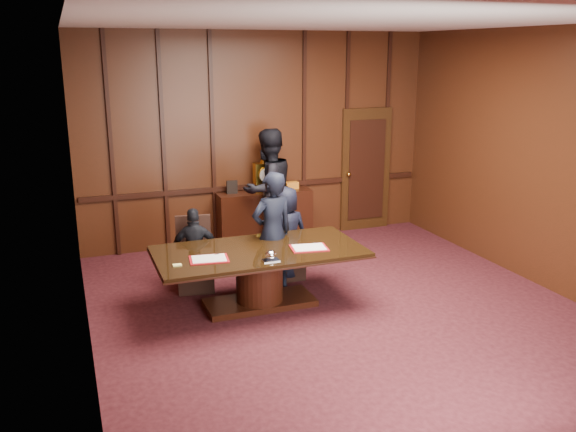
% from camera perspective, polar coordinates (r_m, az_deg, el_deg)
% --- Properties ---
extents(room, '(7.00, 7.04, 3.50)m').
position_cam_1_polar(room, '(7.23, 6.00, 3.53)').
color(room, black).
rests_on(room, ground).
extents(sideboard, '(1.60, 0.45, 1.54)m').
position_cam_1_polar(sideboard, '(10.31, -2.21, 0.08)').
color(sideboard, black).
rests_on(sideboard, ground).
extents(conference_table, '(2.62, 1.32, 0.76)m').
position_cam_1_polar(conference_table, '(7.77, -2.71, -4.90)').
color(conference_table, black).
rests_on(conference_table, ground).
extents(folder_left, '(0.50, 0.39, 0.02)m').
position_cam_1_polar(folder_left, '(7.37, -7.41, -4.01)').
color(folder_left, '#A20F16').
rests_on(folder_left, conference_table).
extents(folder_right, '(0.51, 0.40, 0.02)m').
position_cam_1_polar(folder_right, '(7.72, 1.98, -2.99)').
color(folder_right, '#A20F16').
rests_on(folder_right, conference_table).
extents(inkstand, '(0.20, 0.14, 0.12)m').
position_cam_1_polar(inkstand, '(7.26, -1.64, -3.79)').
color(inkstand, white).
rests_on(inkstand, conference_table).
extents(notepad, '(0.10, 0.07, 0.01)m').
position_cam_1_polar(notepad, '(7.22, -10.33, -4.54)').
color(notepad, '#F1E875').
rests_on(notepad, conference_table).
extents(chair_left, '(0.55, 0.55, 0.99)m').
position_cam_1_polar(chair_left, '(8.49, -8.68, -4.84)').
color(chair_left, black).
rests_on(chair_left, ground).
extents(chair_right, '(0.49, 0.49, 0.99)m').
position_cam_1_polar(chair_right, '(8.82, -0.41, -3.88)').
color(chair_right, black).
rests_on(chair_right, ground).
extents(signatory_left, '(0.72, 0.41, 1.16)m').
position_cam_1_polar(signatory_left, '(8.32, -8.68, -3.17)').
color(signatory_left, black).
rests_on(signatory_left, ground).
extents(signatory_right, '(0.68, 0.46, 1.35)m').
position_cam_1_polar(signatory_right, '(8.63, -0.24, -1.63)').
color(signatory_right, black).
rests_on(signatory_right, ground).
extents(witness_left, '(0.67, 0.51, 1.66)m').
position_cam_1_polar(witness_left, '(8.13, -1.47, -1.57)').
color(witness_left, black).
rests_on(witness_left, ground).
extents(witness_right, '(1.18, 1.07, 1.98)m').
position_cam_1_polar(witness_right, '(9.94, -1.87, 2.50)').
color(witness_right, black).
rests_on(witness_right, ground).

